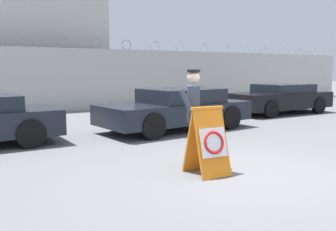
{
  "coord_description": "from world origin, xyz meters",
  "views": [
    {
      "loc": [
        -4.51,
        -4.9,
        1.83
      ],
      "look_at": [
        -0.29,
        2.08,
        0.81
      ],
      "focal_mm": 40.0,
      "sensor_mm": 36.0,
      "label": 1
    }
  ],
  "objects_px": {
    "parked_car_rear_sedan": "(176,109)",
    "barricade_sign": "(208,141)",
    "parked_car_far_side": "(280,98)",
    "security_guard": "(193,112)"
  },
  "relations": [
    {
      "from": "parked_car_rear_sedan",
      "to": "parked_car_far_side",
      "type": "height_order",
      "value": "parked_car_rear_sedan"
    },
    {
      "from": "barricade_sign",
      "to": "security_guard",
      "type": "height_order",
      "value": "security_guard"
    },
    {
      "from": "parked_car_far_side",
      "to": "barricade_sign",
      "type": "bearing_deg",
      "value": 35.3
    },
    {
      "from": "barricade_sign",
      "to": "parked_car_far_side",
      "type": "height_order",
      "value": "parked_car_far_side"
    },
    {
      "from": "parked_car_rear_sedan",
      "to": "parked_car_far_side",
      "type": "relative_size",
      "value": 1.07
    },
    {
      "from": "parked_car_rear_sedan",
      "to": "security_guard",
      "type": "bearing_deg",
      "value": 56.13
    },
    {
      "from": "barricade_sign",
      "to": "security_guard",
      "type": "xyz_separation_m",
      "value": [
        0.1,
        0.61,
        0.43
      ]
    },
    {
      "from": "barricade_sign",
      "to": "parked_car_rear_sedan",
      "type": "xyz_separation_m",
      "value": [
        2.1,
        4.33,
        0.04
      ]
    },
    {
      "from": "parked_car_far_side",
      "to": "parked_car_rear_sedan",
      "type": "bearing_deg",
      "value": 12.55
    },
    {
      "from": "parked_car_rear_sedan",
      "to": "barricade_sign",
      "type": "bearing_deg",
      "value": 58.49
    }
  ]
}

